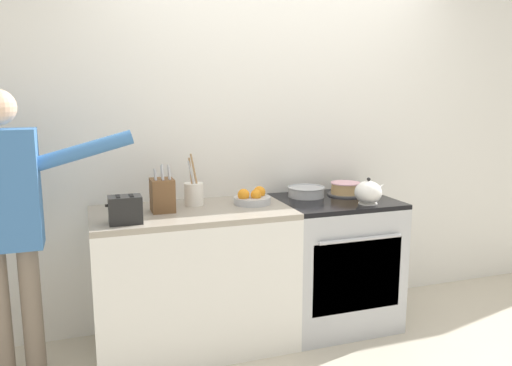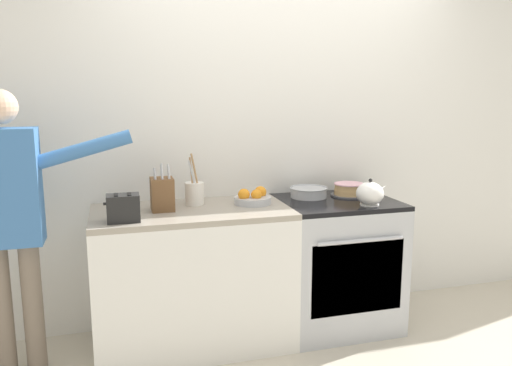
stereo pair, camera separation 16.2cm
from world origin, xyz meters
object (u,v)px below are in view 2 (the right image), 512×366
layer_cake (349,190)px  stove_range (336,263)px  utensil_crock (194,193)px  tea_kettle (370,194)px  mixing_bowl (309,192)px  person_baker (11,210)px  fruit_bowl (253,198)px  toaster (123,208)px  knife_block (162,194)px

layer_cake → stove_range: bearing=-142.6°
layer_cake → utensil_crock: bearing=178.6°
tea_kettle → stove_range: bearing=122.7°
mixing_bowl → person_baker: 1.85m
person_baker → fruit_bowl: bearing=5.9°
person_baker → toaster: bearing=-9.5°
knife_block → fruit_bowl: size_ratio=1.22×
stove_range → layer_cake: size_ratio=3.49×
mixing_bowl → person_baker: person_baker is taller
layer_cake → utensil_crock: utensil_crock is taller
fruit_bowl → tea_kettle: bearing=-19.2°
stove_range → utensil_crock: bearing=172.4°
utensil_crock → person_baker: bearing=-168.1°
knife_block → toaster: (-0.24, -0.22, -0.03)m
knife_block → fruit_bowl: 0.59m
knife_block → utensil_crock: size_ratio=0.87×
fruit_bowl → mixing_bowl: bearing=11.6°
utensil_crock → person_baker: 1.07m
stove_range → knife_block: size_ratio=3.01×
mixing_bowl → knife_block: bearing=-173.8°
layer_cake → fruit_bowl: size_ratio=1.05×
tea_kettle → person_baker: bearing=177.1°
stove_range → toaster: bearing=-172.1°
mixing_bowl → toaster: 1.29m
utensil_crock → toaster: bearing=-144.5°
layer_cake → utensil_crock: (-1.08, 0.03, 0.04)m
stove_range → fruit_bowl: size_ratio=3.67×
utensil_crock → toaster: (-0.45, -0.32, -0.00)m
mixing_bowl → toaster: toaster is taller
knife_block → fruit_bowl: (0.58, 0.02, -0.07)m
stove_range → tea_kettle: 0.57m
mixing_bowl → utensil_crock: utensil_crock is taller
utensil_crock → toaster: utensil_crock is taller
layer_cake → fruit_bowl: (-0.71, -0.05, -0.01)m
tea_kettle → fruit_bowl: tea_kettle is taller
tea_kettle → knife_block: 1.31m
toaster → fruit_bowl: bearing=16.4°
layer_cake → mixing_bowl: layer_cake is taller
tea_kettle → knife_block: knife_block is taller
fruit_bowl → toaster: size_ratio=1.24×
stove_range → utensil_crock: (-0.95, 0.13, 0.52)m
utensil_crock → stove_range: bearing=-7.6°
utensil_crock → layer_cake: bearing=-1.4°
mixing_bowl → knife_block: 1.02m
tea_kettle → knife_block: bearing=170.1°
toaster → tea_kettle: bearing=-0.3°
stove_range → person_baker: (-2.00, -0.09, 0.52)m
stove_range → mixing_bowl: 0.52m
toaster → person_baker: bearing=170.2°
stove_range → person_baker: 2.06m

